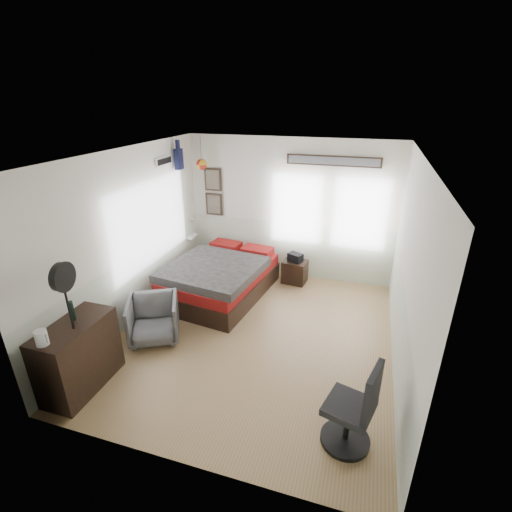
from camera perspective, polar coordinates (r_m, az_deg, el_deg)
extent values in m
cube|color=#9B7347|center=(5.79, -0.23, -12.20)|extent=(4.00, 4.50, 0.01)
cube|color=silver|center=(7.17, 5.19, 7.03)|extent=(4.00, 0.02, 2.70)
cube|color=silver|center=(3.33, -12.36, -14.62)|extent=(4.00, 0.02, 2.70)
cube|color=silver|center=(5.99, -18.86, 2.45)|extent=(0.02, 4.50, 2.70)
cube|color=silver|center=(4.95, 22.42, -2.52)|extent=(0.02, 4.50, 2.70)
cube|color=white|center=(4.75, -0.29, 15.35)|extent=(4.00, 4.50, 0.02)
cube|color=beige|center=(7.43, 4.95, 1.09)|extent=(4.00, 0.01, 1.10)
cube|color=beige|center=(6.30, -17.86, -4.36)|extent=(0.01, 4.50, 1.10)
cube|color=beige|center=(5.33, 21.00, -10.27)|extent=(0.01, 4.50, 1.10)
cube|color=silver|center=(6.36, -15.88, 4.99)|extent=(0.03, 2.20, 1.35)
cube|color=silver|center=(7.09, 6.33, 7.22)|extent=(0.95, 0.03, 1.30)
cube|color=silver|center=(6.98, 15.67, 6.21)|extent=(0.95, 0.03, 1.30)
cube|color=#322219|center=(7.60, -6.47, 7.93)|extent=(0.35, 0.03, 0.45)
cube|color=#322219|center=(7.48, -6.64, 11.62)|extent=(0.35, 0.03, 0.45)
cube|color=#7F7259|center=(7.58, -6.52, 7.90)|extent=(0.27, 0.01, 0.37)
cube|color=#7F7259|center=(7.46, -6.69, 11.59)|extent=(0.27, 0.01, 0.37)
cube|color=#322219|center=(6.81, 11.79, 14.15)|extent=(1.65, 0.03, 0.18)
cube|color=gray|center=(6.80, 11.78, 14.13)|extent=(1.58, 0.01, 0.13)
cube|color=white|center=(6.65, -13.99, 14.00)|extent=(0.02, 0.48, 0.14)
sphere|color=red|center=(7.22, -8.37, 13.77)|extent=(0.20, 0.20, 0.20)
cube|color=black|center=(6.84, -5.41, -4.56)|extent=(1.73, 2.27, 0.33)
cube|color=maroon|center=(6.72, -5.49, -2.60)|extent=(1.68, 2.22, 0.19)
cube|color=#565150|center=(6.46, -6.32, -2.12)|extent=(1.71, 1.73, 0.15)
cube|color=maroon|center=(7.48, -5.56, 1.60)|extent=(0.62, 0.43, 0.15)
cube|color=maroon|center=(7.25, -0.52, 1.00)|extent=(0.62, 0.43, 0.15)
cube|color=black|center=(5.16, -25.61, -13.70)|extent=(0.48, 1.00, 0.90)
imported|color=slate|center=(5.77, -15.48, -9.34)|extent=(0.95, 0.96, 0.66)
cube|color=black|center=(7.24, 5.96, -2.40)|extent=(0.48, 0.40, 0.44)
cylinder|color=black|center=(4.48, 13.51, -25.72)|extent=(0.52, 0.52, 0.05)
cylinder|color=black|center=(4.32, 13.82, -23.76)|extent=(0.06, 0.06, 0.40)
cube|color=black|center=(4.15, 14.14, -21.60)|extent=(0.57, 0.57, 0.08)
cube|color=black|center=(3.92, 17.49, -19.35)|extent=(0.17, 0.42, 0.52)
cylinder|color=silver|center=(4.67, -30.13, -10.84)|extent=(0.13, 0.13, 0.18)
cube|color=silver|center=(4.61, -29.46, -10.99)|extent=(0.02, 0.02, 0.11)
cylinder|color=black|center=(4.95, -26.51, -7.57)|extent=(0.06, 0.06, 0.25)
cylinder|color=black|center=(4.69, -26.97, -6.63)|extent=(0.03, 0.03, 0.65)
cylinder|color=black|center=(4.54, -27.76, -2.85)|extent=(0.10, 0.33, 0.32)
cylinder|color=black|center=(4.51, -27.37, -2.94)|extent=(0.06, 0.34, 0.34)
cube|color=black|center=(7.12, 6.07, -0.22)|extent=(0.32, 0.27, 0.16)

